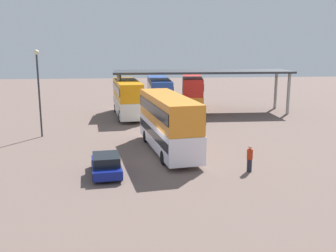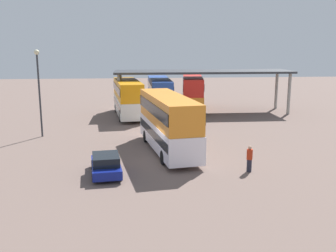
{
  "view_description": "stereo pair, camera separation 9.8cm",
  "coord_description": "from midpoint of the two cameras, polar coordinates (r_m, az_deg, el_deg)",
  "views": [
    {
      "loc": [
        -2.35,
        -25.58,
        8.08
      ],
      "look_at": [
        0.38,
        2.96,
        2.0
      ],
      "focal_mm": 41.05,
      "sensor_mm": 36.0,
      "label": 1
    },
    {
      "loc": [
        -2.25,
        -25.59,
        8.08
      ],
      "look_at": [
        0.38,
        2.96,
        2.0
      ],
      "focal_mm": 41.05,
      "sensor_mm": 36.0,
      "label": 2
    }
  ],
  "objects": [
    {
      "name": "double_decker_far_right",
      "position": [
        48.46,
        3.72,
        5.1
      ],
      "size": [
        3.68,
        10.25,
        4.2
      ],
      "rotation": [
        0.0,
        0.0,
        1.44
      ],
      "color": "orange",
      "rests_on": "ground_plane"
    },
    {
      "name": "double_decker_near_canopy",
      "position": [
        44.19,
        -5.93,
        4.33
      ],
      "size": [
        3.65,
        10.23,
        4.11
      ],
      "rotation": [
        0.0,
        0.0,
        1.68
      ],
      "color": "white",
      "rests_on": "ground_plane"
    },
    {
      "name": "double_decker_main",
      "position": [
        29.24,
        0.09,
        0.71
      ],
      "size": [
        4.05,
        10.69,
        4.32
      ],
      "rotation": [
        0.0,
        0.0,
        1.72
      ],
      "color": "white",
      "rests_on": "ground_plane"
    },
    {
      "name": "double_decker_mid_row",
      "position": [
        47.16,
        -1.19,
        4.85
      ],
      "size": [
        2.52,
        10.29,
        4.06
      ],
      "rotation": [
        0.0,
        0.0,
        1.58
      ],
      "color": "silver",
      "rests_on": "ground_plane"
    },
    {
      "name": "pedestrian_waiting",
      "position": [
        25.4,
        12.11,
        -4.79
      ],
      "size": [
        0.38,
        0.38,
        1.74
      ],
      "rotation": [
        0.0,
        0.0,
        5.4
      ],
      "color": "#262633",
      "rests_on": "ground_plane"
    },
    {
      "name": "ground_plane",
      "position": [
        26.93,
        -0.12,
        -5.49
      ],
      "size": [
        140.0,
        140.0,
        0.0
      ],
      "primitive_type": "plane",
      "color": "#6E5A51"
    },
    {
      "name": "depot_canopy",
      "position": [
        46.48,
        5.3,
        7.78
      ],
      "size": [
        21.09,
        5.37,
        5.06
      ],
      "rotation": [
        0.0,
        0.0,
        -0.0
      ],
      "color": "#33353A",
      "rests_on": "ground_plane"
    },
    {
      "name": "parked_hatchback",
      "position": [
        24.63,
        -9.09,
        -5.68
      ],
      "size": [
        2.2,
        4.06,
        1.35
      ],
      "rotation": [
        0.0,
        0.0,
        1.69
      ],
      "color": "navy",
      "rests_on": "ground_plane"
    },
    {
      "name": "lamppost_tall",
      "position": [
        35.56,
        -18.57,
        6.13
      ],
      "size": [
        0.44,
        0.44,
        7.68
      ],
      "color": "#33353A",
      "rests_on": "ground_plane"
    }
  ]
}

